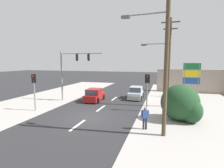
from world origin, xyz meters
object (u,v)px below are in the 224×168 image
(utility_pole_foreground_right, at_px, (165,46))
(traffic_signal_mast, at_px, (71,67))
(utility_pole_midground_right, at_px, (168,60))
(pedestrian_at_kerb, at_px, (145,117))
(pedestal_signal_left_kerb, at_px, (34,86))
(hatchback_receding_far, at_px, (94,95))
(hatchback_crossing_left, at_px, (136,93))
(shopping_plaza_sign, at_px, (192,75))
(pedestal_signal_right_kerb, at_px, (147,86))

(utility_pole_foreground_right, bearing_deg, traffic_signal_mast, 145.14)
(utility_pole_midground_right, bearing_deg, pedestrian_at_kerb, -101.70)
(utility_pole_midground_right, height_order, pedestal_signal_left_kerb, utility_pole_midground_right)
(hatchback_receding_far, bearing_deg, pedestal_signal_left_kerb, -124.54)
(hatchback_receding_far, bearing_deg, utility_pole_foreground_right, -45.39)
(hatchback_crossing_left, height_order, pedestrian_at_kerb, pedestrian_at_kerb)
(utility_pole_foreground_right, bearing_deg, shopping_plaza_sign, 75.71)
(pedestal_signal_right_kerb, xyz_separation_m, shopping_plaza_sign, (4.94, 8.27, 0.57))
(hatchback_crossing_left, xyz_separation_m, hatchback_receding_far, (-4.57, -2.91, 0.00))
(shopping_plaza_sign, xyz_separation_m, hatchback_receding_far, (-11.46, -5.53, -2.28))
(shopping_plaza_sign, height_order, hatchback_crossing_left, shopping_plaza_sign)
(utility_pole_foreground_right, xyz_separation_m, pedestal_signal_right_kerb, (-1.47, 5.36, -3.26))
(utility_pole_midground_right, distance_m, shopping_plaza_sign, 6.93)
(shopping_plaza_sign, distance_m, hatchback_crossing_left, 7.71)
(traffic_signal_mast, bearing_deg, pedestrian_at_kerb, -35.22)
(shopping_plaza_sign, relative_size, hatchback_receding_far, 1.24)
(pedestal_signal_right_kerb, distance_m, pedestal_signal_left_kerb, 10.79)
(pedestal_signal_right_kerb, distance_m, shopping_plaza_sign, 9.64)
(utility_pole_midground_right, height_order, hatchback_receding_far, utility_pole_midground_right)
(pedestal_signal_right_kerb, relative_size, pedestal_signal_left_kerb, 1.00)
(pedestrian_at_kerb, bearing_deg, hatchback_crossing_left, 102.44)
(pedestal_signal_right_kerb, relative_size, pedestrian_at_kerb, 2.18)
(hatchback_crossing_left, bearing_deg, traffic_signal_mast, -153.64)
(utility_pole_foreground_right, relative_size, hatchback_receding_far, 2.87)
(utility_pole_foreground_right, height_order, pedestal_signal_right_kerb, utility_pole_foreground_right)
(traffic_signal_mast, height_order, pedestal_signal_left_kerb, traffic_signal_mast)
(hatchback_crossing_left, relative_size, hatchback_receding_far, 0.99)
(traffic_signal_mast, bearing_deg, utility_pole_foreground_right, -34.86)
(traffic_signal_mast, xyz_separation_m, pedestrian_at_kerb, (9.51, -6.71, -3.22))
(shopping_plaza_sign, relative_size, pedestrian_at_kerb, 2.82)
(hatchback_receding_far, bearing_deg, utility_pole_midground_right, -2.29)
(utility_pole_foreground_right, bearing_deg, hatchback_crossing_left, 107.25)
(pedestal_signal_right_kerb, bearing_deg, hatchback_receding_far, 157.25)
(utility_pole_foreground_right, distance_m, hatchback_crossing_left, 12.55)
(traffic_signal_mast, relative_size, shopping_plaza_sign, 1.30)
(pedestal_signal_left_kerb, xyz_separation_m, hatchback_crossing_left, (8.45, 8.53, -1.71))
(shopping_plaza_sign, height_order, hatchback_receding_far, shopping_plaza_sign)
(traffic_signal_mast, xyz_separation_m, hatchback_receding_far, (2.66, 0.68, -3.44))
(utility_pole_midground_right, relative_size, shopping_plaza_sign, 1.98)
(utility_pole_foreground_right, relative_size, pedestal_signal_left_kerb, 2.98)
(shopping_plaza_sign, distance_m, hatchback_receding_far, 12.93)
(shopping_plaza_sign, xyz_separation_m, pedestrian_at_kerb, (-4.62, -12.92, -2.06))
(utility_pole_foreground_right, height_order, utility_pole_midground_right, utility_pole_foreground_right)
(shopping_plaza_sign, bearing_deg, hatchback_receding_far, -154.24)
(pedestal_signal_right_kerb, xyz_separation_m, hatchback_crossing_left, (-1.95, 5.64, -1.71))
(utility_pole_foreground_right, relative_size, utility_pole_midground_right, 1.16)
(utility_pole_midground_right, relative_size, pedestrian_at_kerb, 5.59)
(traffic_signal_mast, bearing_deg, shopping_plaza_sign, 23.74)
(hatchback_receding_far, bearing_deg, hatchback_crossing_left, 32.43)
(traffic_signal_mast, xyz_separation_m, pedestal_signal_left_kerb, (-1.21, -4.95, -1.73))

